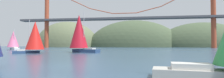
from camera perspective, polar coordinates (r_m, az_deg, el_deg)
ground_plane at (r=18.33m, az=-17.89°, el=-8.26°), size 360.00×360.00×0.00m
headland_left at (r=163.97m, az=-14.40°, el=-2.48°), size 57.71×44.00×45.64m
headland_center at (r=151.41m, az=7.08°, el=-2.58°), size 79.65×44.00×45.73m
headland_right at (r=160.07m, az=27.19°, el=-2.35°), size 72.68×44.00×40.21m
suspension_bridge at (r=113.12m, az=4.08°, el=7.45°), size 142.46×6.00×44.47m
sailboat_pink_spinnaker at (r=81.99m, az=-29.50°, el=-0.18°), size 7.63×6.81×8.44m
sailboat_crimson_sail at (r=47.89m, az=-10.57°, el=2.08°), size 9.31×6.38×10.96m
sailboat_red_spinnaker at (r=46.51m, az=-23.93°, el=0.88°), size 7.35×6.65×8.04m
channel_buoy at (r=51.31m, az=32.80°, el=-3.44°), size 1.10×1.10×2.64m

